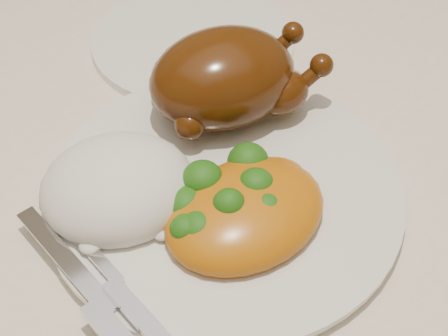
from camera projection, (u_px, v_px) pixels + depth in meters
dining_table at (144, 211)px, 0.63m from camera, size 1.60×0.90×0.76m
tablecloth at (137, 160)px, 0.58m from camera, size 1.73×1.03×0.18m
dinner_plate at (224, 190)px, 0.50m from camera, size 0.31×0.31×0.01m
side_plate at (193, 41)px, 0.65m from camera, size 0.27×0.27×0.01m
roast_chicken at (227, 77)px, 0.53m from camera, size 0.17×0.12×0.08m
rice_mound at (118, 188)px, 0.48m from camera, size 0.15×0.15×0.06m
mac_and_cheese at (242, 208)px, 0.47m from camera, size 0.13×0.10×0.05m
cutlery at (113, 305)px, 0.42m from camera, size 0.04×0.18×0.01m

